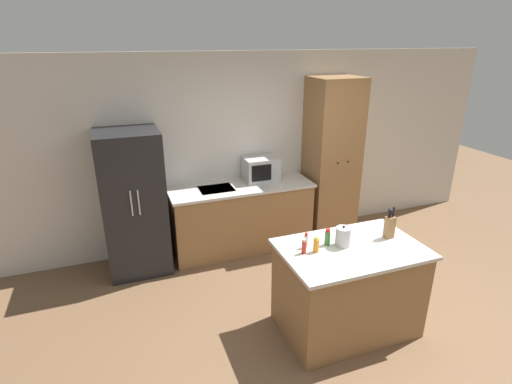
# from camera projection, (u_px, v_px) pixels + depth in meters

# --- Properties ---
(ground_plane) EXTENTS (14.00, 14.00, 0.00)m
(ground_plane) POSITION_uv_depth(u_px,v_px,m) (345.00, 331.00, 4.00)
(ground_plane) COLOR brown
(wall_back) EXTENTS (7.20, 0.06, 2.60)m
(wall_back) POSITION_uv_depth(u_px,v_px,m) (262.00, 149.00, 5.57)
(wall_back) COLOR beige
(wall_back) RESTS_ON ground_plane
(refrigerator) EXTENTS (0.73, 0.70, 1.77)m
(refrigerator) POSITION_uv_depth(u_px,v_px,m) (134.00, 203.00, 4.81)
(refrigerator) COLOR black
(refrigerator) RESTS_ON ground_plane
(back_counter) EXTENTS (1.91, 0.66, 0.93)m
(back_counter) POSITION_uv_depth(u_px,v_px,m) (241.00, 217.00, 5.43)
(back_counter) COLOR olive
(back_counter) RESTS_ON ground_plane
(pantry_cabinet) EXTENTS (0.66, 0.61, 2.27)m
(pantry_cabinet) POSITION_uv_depth(u_px,v_px,m) (331.00, 160.00, 5.65)
(pantry_cabinet) COLOR olive
(pantry_cabinet) RESTS_ON ground_plane
(kitchen_island) EXTENTS (1.34, 0.87, 0.91)m
(kitchen_island) POSITION_uv_depth(u_px,v_px,m) (348.00, 288.00, 3.91)
(kitchen_island) COLOR olive
(kitchen_island) RESTS_ON ground_plane
(microwave) EXTENTS (0.46, 0.34, 0.31)m
(microwave) POSITION_uv_depth(u_px,v_px,m) (261.00, 169.00, 5.42)
(microwave) COLOR #B2B5B7
(microwave) RESTS_ON back_counter
(knife_block) EXTENTS (0.09, 0.06, 0.32)m
(knife_block) POSITION_uv_depth(u_px,v_px,m) (390.00, 226.00, 3.89)
(knife_block) COLOR olive
(knife_block) RESTS_ON kitchen_island
(spice_bottle_tall_dark) EXTENTS (0.05, 0.05, 0.15)m
(spice_bottle_tall_dark) POSITION_uv_depth(u_px,v_px,m) (316.00, 245.00, 3.64)
(spice_bottle_tall_dark) COLOR orange
(spice_bottle_tall_dark) RESTS_ON kitchen_island
(spice_bottle_short_red) EXTENTS (0.04, 0.04, 0.15)m
(spice_bottle_short_red) POSITION_uv_depth(u_px,v_px,m) (304.00, 246.00, 3.62)
(spice_bottle_short_red) COLOR #B2281E
(spice_bottle_short_red) RESTS_ON kitchen_island
(spice_bottle_amber_oil) EXTENTS (0.04, 0.04, 0.15)m
(spice_bottle_amber_oil) POSITION_uv_depth(u_px,v_px,m) (306.00, 241.00, 3.72)
(spice_bottle_amber_oil) COLOR beige
(spice_bottle_amber_oil) RESTS_ON kitchen_island
(spice_bottle_green_herb) EXTENTS (0.05, 0.05, 0.17)m
(spice_bottle_green_herb) POSITION_uv_depth(u_px,v_px,m) (327.00, 237.00, 3.76)
(spice_bottle_green_herb) COLOR #337033
(spice_bottle_green_herb) RESTS_ON kitchen_island
(kettle) EXTENTS (0.14, 0.14, 0.21)m
(kettle) POSITION_uv_depth(u_px,v_px,m) (343.00, 237.00, 3.75)
(kettle) COLOR #B2B5B7
(kettle) RESTS_ON kitchen_island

